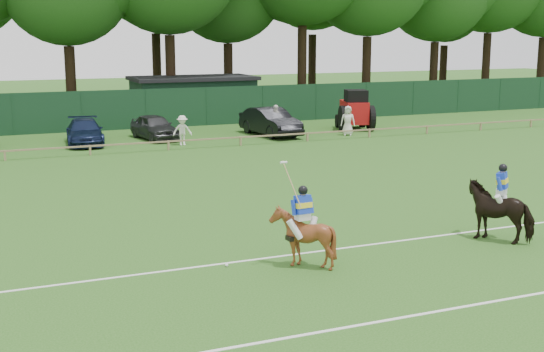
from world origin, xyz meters
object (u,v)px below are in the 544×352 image
hatch_grey (155,127)px  estate_black (271,122)px  spectator_left (182,130)px  sedan_navy (85,132)px  utility_shed (193,98)px  polo_ball (227,265)px  horse_chestnut (303,237)px  spectator_mid (275,121)px  tractor (355,111)px  horse_dark (500,211)px  spectator_right (348,121)px

hatch_grey → estate_black: bearing=-18.4°
spectator_left → hatch_grey: bearing=114.8°
sedan_navy → hatch_grey: hatch_grey is taller
sedan_navy → utility_shed: size_ratio=0.56×
sedan_navy → estate_black: 10.71m
hatch_grey → polo_ball: 23.71m
horse_chestnut → estate_black: size_ratio=0.32×
spectator_left → spectator_mid: spectator_mid is taller
spectator_mid → spectator_left: bearing=-162.6°
sedan_navy → estate_black: size_ratio=0.94×
horse_chestnut → utility_shed: (6.75, 31.99, 0.75)m
hatch_grey → utility_shed: 9.21m
utility_shed → hatch_grey: bearing=-120.8°
horse_chestnut → spectator_left: size_ratio=0.98×
hatch_grey → polo_ball: (-3.89, -23.38, -0.67)m
sedan_navy → tractor: tractor is taller
horse_dark → spectator_right: bearing=-145.6°
horse_chestnut → sedan_navy: 23.82m
utility_shed → sedan_navy: bearing=-136.4°
horse_dark → spectator_left: 21.63m
horse_dark → hatch_grey: bearing=-118.0°
tractor → sedan_navy: bearing=-164.8°
horse_dark → spectator_mid: (2.44, 22.49, 0.07)m
horse_dark → spectator_left: size_ratio=1.26×
horse_chestnut → spectator_mid: 24.20m
spectator_left → tractor: (11.73, 1.97, 0.38)m
spectator_mid → spectator_right: size_ratio=1.06×
hatch_grey → tractor: tractor is taller
hatch_grey → spectator_left: 2.88m
polo_ball → utility_shed: size_ratio=0.01×
spectator_mid → polo_ball: size_ratio=20.64×
horse_dark → hatch_grey: size_ratio=0.49×
polo_ball → horse_dark: bearing=-4.9°
horse_dark → spectator_right: spectator_right is taller
horse_dark → estate_black: size_ratio=0.41×
horse_dark → spectator_left: (-3.53, 21.34, -0.05)m
sedan_navy → horse_chestnut: bearing=-79.2°
sedan_navy → utility_shed: 12.00m
spectator_mid → horse_dark: bearing=-89.7°
horse_chestnut → spectator_mid: spectator_mid is taller
spectator_mid → estate_black: bearing=111.2°
horse_dark → utility_shed: utility_shed is taller
estate_black → spectator_left: estate_black is taller
tractor → horse_chestnut: bearing=-105.5°
horse_chestnut → spectator_left: bearing=-102.4°
sedan_navy → hatch_grey: 3.99m
polo_ball → spectator_right: bearing=54.1°
sedan_navy → estate_black: estate_black is taller
horse_chestnut → polo_ball: (-1.84, 0.73, -0.74)m
sedan_navy → hatch_grey: bearing=11.5°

